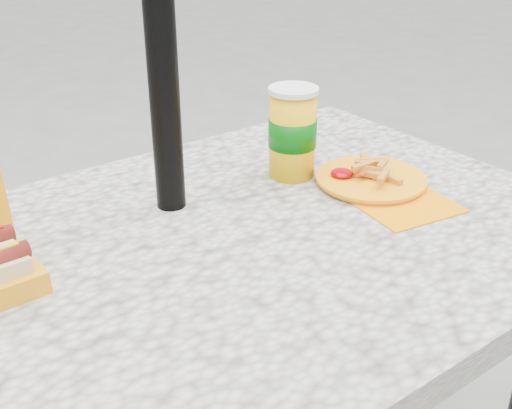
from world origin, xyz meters
TOP-DOWN VIEW (x-y plane):
  - picnic_table at (0.00, 0.00)m, footprint 1.20×0.80m
  - fries_plate at (0.34, 0.01)m, footprint 0.21×0.29m
  - soda_cup at (0.25, 0.13)m, footprint 0.09×0.09m

SIDE VIEW (x-z plane):
  - picnic_table at x=0.00m, z-range 0.27..1.02m
  - fries_plate at x=0.34m, z-range 0.74..0.78m
  - soda_cup at x=0.25m, z-range 0.75..0.92m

